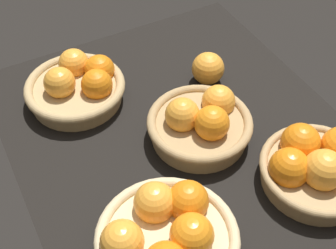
{
  "coord_description": "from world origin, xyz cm",
  "views": [
    {
      "loc": [
        60.47,
        -35.6,
        82.03
      ],
      "look_at": [
        -1.28,
        -2.76,
        7.0
      ],
      "focal_mm": 50.54,
      "sensor_mm": 36.0,
      "label": 1
    }
  ],
  "objects": [
    {
      "name": "market_tray",
      "position": [
        0.0,
        0.0,
        1.5
      ],
      "size": [
        84.0,
        72.0,
        3.0
      ],
      "primitive_type": "cube",
      "color": "black",
      "rests_on": "ground"
    },
    {
      "name": "basket_center",
      "position": [
        1.75,
        3.72,
        7.14
      ],
      "size": [
        23.1,
        23.1,
        10.97
      ],
      "color": "tan",
      "rests_on": "market_tray"
    },
    {
      "name": "basket_near_right",
      "position": [
        23.18,
        -16.11,
        7.69
      ],
      "size": [
        25.66,
        25.66,
        11.37
      ],
      "color": "#D3BC8C",
      "rests_on": "market_tray"
    },
    {
      "name": "basket_far_right",
      "position": [
        23.37,
        18.32,
        7.39
      ],
      "size": [
        23.47,
        23.47,
        10.91
      ],
      "color": "tan",
      "rests_on": "market_tray"
    },
    {
      "name": "basket_near_left",
      "position": [
        -22.62,
        -15.54,
        6.82
      ],
      "size": [
        23.68,
        23.68,
        10.14
      ],
      "color": "tan",
      "rests_on": "market_tray"
    },
    {
      "name": "loose_orange_front_gap",
      "position": [
        -13.22,
        14.67,
        7.01
      ],
      "size": [
        8.01,
        8.01,
        8.01
      ],
      "primitive_type": "sphere",
      "color": "#F49E33",
      "rests_on": "market_tray"
    }
  ]
}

